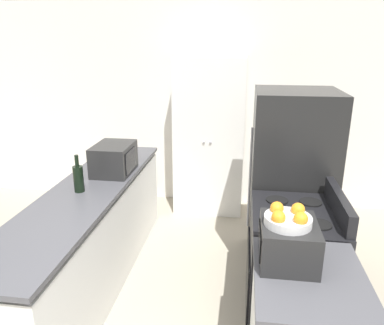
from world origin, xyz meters
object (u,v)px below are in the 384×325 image
object	(u,v)px
pantry_cabinet	(209,137)
stove	(292,265)
refrigerator	(290,181)
microwave	(114,159)
wine_bottle	(78,178)
fruit_bowl	(288,218)
toaster_oven	(288,242)

from	to	relation	value
pantry_cabinet	stove	xyz separation A→B (m)	(0.83, -1.94, -0.50)
refrigerator	microwave	xyz separation A→B (m)	(-1.66, -0.16, 0.20)
stove	microwave	size ratio (longest dim) A/B	2.36
microwave	wine_bottle	size ratio (longest dim) A/B	1.43
pantry_cabinet	fruit_bowl	bearing A→B (deg)	-75.37
wine_bottle	fruit_bowl	distance (m)	1.80
toaster_oven	fruit_bowl	size ratio (longest dim) A/B	1.46
refrigerator	toaster_oven	size ratio (longest dim) A/B	4.50
refrigerator	toaster_oven	distance (m)	1.49
stove	refrigerator	distance (m)	0.90
refrigerator	fruit_bowl	bearing A→B (deg)	-97.51
microwave	wine_bottle	world-z (taller)	wine_bottle
microwave	toaster_oven	bearing A→B (deg)	-41.47
fruit_bowl	microwave	bearing A→B (deg)	137.91
refrigerator	microwave	world-z (taller)	refrigerator
stove	refrigerator	size ratio (longest dim) A/B	0.63
pantry_cabinet	microwave	distance (m)	1.51
fruit_bowl	refrigerator	bearing A→B (deg)	82.49
stove	fruit_bowl	bearing A→B (deg)	-102.56
pantry_cabinet	wine_bottle	size ratio (longest dim) A/B	6.09
refrigerator	wine_bottle	distance (m)	1.92
microwave	toaster_oven	xyz separation A→B (m)	(1.48, -1.30, -0.02)
pantry_cabinet	toaster_oven	bearing A→B (deg)	-75.00
toaster_oven	stove	bearing A→B (deg)	78.28
stove	toaster_oven	bearing A→B (deg)	-101.72
fruit_bowl	pantry_cabinet	bearing A→B (deg)	104.63
pantry_cabinet	fruit_bowl	size ratio (longest dim) A/B	7.46
stove	fruit_bowl	distance (m)	1.00
wine_bottle	toaster_oven	world-z (taller)	wine_bottle
refrigerator	wine_bottle	world-z (taller)	refrigerator
pantry_cabinet	microwave	world-z (taller)	pantry_cabinet
microwave	fruit_bowl	size ratio (longest dim) A/B	1.76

